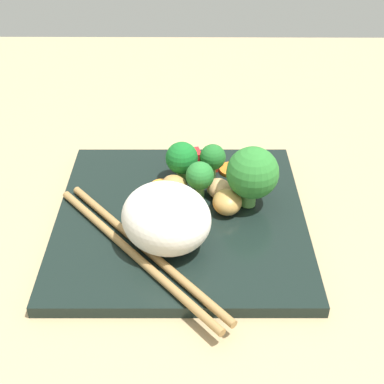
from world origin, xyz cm
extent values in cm
cube|color=tan|center=(0.00, 0.00, -1.00)|extent=(110.00, 110.00, 2.00)
cube|color=black|center=(0.00, 0.00, 0.61)|extent=(25.47, 25.47, 1.22)
ellipsoid|color=white|center=(1.18, 4.68, 4.43)|extent=(11.03, 10.69, 6.43)
cylinder|color=#57974B|center=(-1.96, -2.73, 2.10)|extent=(1.08, 1.15, 1.81)
sphere|color=#287830|center=(-1.95, -2.85, 4.04)|extent=(2.97, 2.97, 2.97)
cylinder|color=#5B9140|center=(0.38, -5.96, 2.09)|extent=(1.47, 1.36, 1.83)
sphere|color=#176D26|center=(0.17, -6.14, 4.11)|extent=(3.55, 3.55, 3.55)
cylinder|color=#53A148|center=(-3.27, -6.07, 2.24)|extent=(1.13, 1.46, 2.20)
sphere|color=#206828|center=(-3.36, -6.10, 4.26)|extent=(2.84, 2.84, 2.84)
cylinder|color=#589C47|center=(-6.99, -1.77, 2.29)|extent=(2.13, 2.31, 2.35)
sphere|color=#2C792E|center=(-7.23, -1.64, 5.24)|extent=(5.35, 5.35, 5.35)
cylinder|color=orange|center=(2.24, -4.38, 1.52)|extent=(3.15, 3.15, 0.60)
cylinder|color=orange|center=(-1.48, 1.05, 1.56)|extent=(3.31, 3.31, 0.69)
cylinder|color=orange|center=(-5.66, -7.89, 1.43)|extent=(3.27, 3.27, 0.42)
cylinder|color=#FC9A30|center=(-7.06, -5.33, 1.58)|extent=(3.27, 3.27, 0.72)
cube|color=red|center=(-0.84, -8.70, 2.28)|extent=(2.78, 2.33, 2.12)
cube|color=red|center=(-2.87, -8.55, 2.03)|extent=(2.51, 2.86, 1.62)
ellipsoid|color=tan|center=(0.70, -2.82, 2.47)|extent=(4.01, 4.41, 2.50)
ellipsoid|color=#B98C47|center=(-4.74, -0.52, 2.39)|extent=(3.22, 3.61, 2.34)
ellipsoid|color=tan|center=(-4.03, -3.14, 2.18)|extent=(3.75, 3.89, 1.93)
cylinder|color=#9D7744|center=(4.31, 6.34, 1.60)|extent=(16.51, 18.75, 0.76)
cylinder|color=#9D7744|center=(3.36, 5.51, 1.60)|extent=(16.51, 18.75, 0.76)
camera|label=1|loc=(-1.44, 42.29, 34.82)|focal=49.32mm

